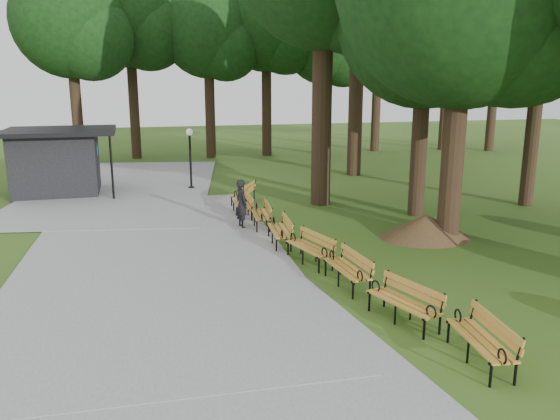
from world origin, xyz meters
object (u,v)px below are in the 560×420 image
object	(u,v)px
person	(242,204)
bench_3	(310,248)
dirt_mound	(426,226)
bench_6	(242,205)
bench_2	(347,269)
lawn_tree_5	(545,11)
bench_0	(480,340)
bench_4	(279,231)
bench_1	(403,303)
kiosk	(56,162)
lamp_post	(190,145)
lawn_tree_1	(426,19)
bench_5	(261,215)
bench_7	(243,193)

from	to	relation	value
person	bench_3	xyz separation A→B (m)	(1.10, -4.26, -0.41)
dirt_mound	bench_6	distance (m)	6.78
bench_6	dirt_mound	bearing A→B (deg)	53.26
bench_2	bench_3	world-z (taller)	same
bench_2	lawn_tree_5	size ratio (longest dim) A/B	0.18
dirt_mound	lawn_tree_5	bearing A→B (deg)	27.25
bench_0	bench_4	distance (m)	8.28
bench_6	bench_1	bearing A→B (deg)	11.12
lawn_tree_5	kiosk	bearing A→B (deg)	158.69
kiosk	bench_2	world-z (taller)	kiosk
lamp_post	lawn_tree_1	bearing A→B (deg)	-43.76
person	bench_5	bearing A→B (deg)	-107.06
bench_1	lawn_tree_5	bearing A→B (deg)	114.87
bench_0	lawn_tree_1	bearing A→B (deg)	164.43
bench_0	bench_5	size ratio (longest dim) A/B	1.00
bench_1	bench_3	bearing A→B (deg)	172.98
bench_4	lawn_tree_5	world-z (taller)	lawn_tree_5
bench_0	bench_5	bearing A→B (deg)	-163.57
lamp_post	bench_3	size ratio (longest dim) A/B	1.49
bench_0	bench_1	xyz separation A→B (m)	(-0.55, 1.92, 0.00)
bench_2	lamp_post	bearing A→B (deg)	-173.52
dirt_mound	bench_3	world-z (taller)	bench_3
bench_2	bench_3	xyz separation A→B (m)	(-0.36, 1.91, 0.00)
lamp_post	bench_0	bearing A→B (deg)	-79.37
lamp_post	dirt_mound	bearing A→B (deg)	-57.53
lawn_tree_1	lamp_post	bearing A→B (deg)	136.24
kiosk	lawn_tree_1	xyz separation A→B (m)	(13.66, -7.76, 5.65)
bench_1	bench_4	bearing A→B (deg)	173.02
kiosk	lawn_tree_1	bearing A→B (deg)	-30.12
kiosk	lawn_tree_1	world-z (taller)	lawn_tree_1
kiosk	bench_2	bearing A→B (deg)	-59.82
bench_5	lawn_tree_5	xyz separation A→B (m)	(11.30, 0.65, 7.12)
lamp_post	bench_1	bearing A→B (deg)	-80.02
bench_0	bench_6	size ratio (longest dim) A/B	1.00
bench_3	bench_6	world-z (taller)	same
dirt_mound	bench_0	world-z (taller)	bench_0
lamp_post	bench_6	distance (m)	6.36
bench_3	lawn_tree_5	bearing A→B (deg)	99.50
bench_7	bench_0	bearing A→B (deg)	35.84
bench_7	lawn_tree_5	distance (m)	13.64
lamp_post	bench_0	size ratio (longest dim) A/B	1.49
kiosk	bench_1	xyz separation A→B (m)	(8.76, -16.41, -1.02)
lawn_tree_5	bench_1	bearing A→B (deg)	-138.18
dirt_mound	bench_0	xyz separation A→B (m)	(-3.18, -7.67, 0.06)
bench_2	bench_7	distance (m)	10.09
bench_7	lawn_tree_5	xyz separation A→B (m)	(11.15, -3.32, 7.12)
dirt_mound	bench_5	size ratio (longest dim) A/B	1.32
lawn_tree_1	bench_4	bearing A→B (deg)	-157.78
person	lawn_tree_1	bearing A→B (deg)	-99.34
bench_2	bench_7	bearing A→B (deg)	-179.81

